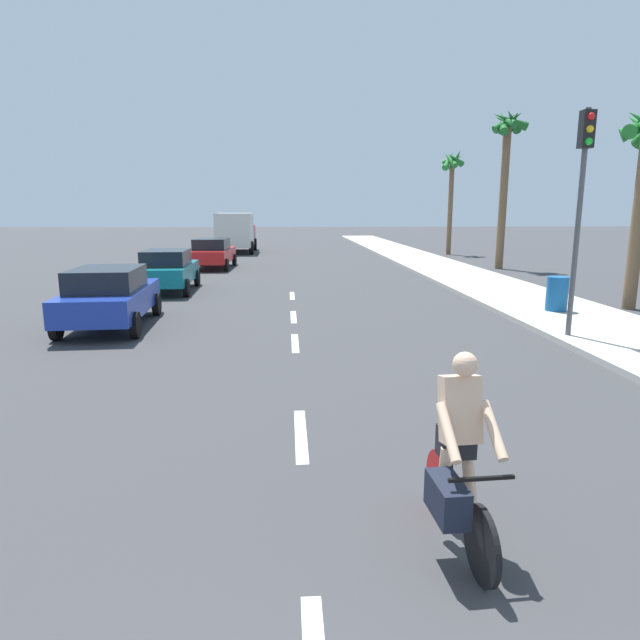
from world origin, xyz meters
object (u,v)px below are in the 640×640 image
(palm_tree_far, at_px, (507,148))
(cyclist, at_px, (457,462))
(parked_car_blue, at_px, (110,295))
(palm_tree_distant, at_px, (452,174))
(delivery_truck, at_px, (236,231))
(parked_car_teal, at_px, (168,269))
(parked_car_red, at_px, (212,252))
(trash_bin_far, at_px, (557,294))
(traffic_signal, at_px, (582,183))

(palm_tree_far, bearing_deg, cyclist, -112.13)
(parked_car_blue, bearing_deg, palm_tree_distant, 52.24)
(delivery_truck, bearing_deg, palm_tree_far, -39.37)
(parked_car_teal, relative_size, delivery_truck, 0.67)
(cyclist, xyz_separation_m, parked_car_red, (-5.40, 24.60, 0.01))
(delivery_truck, distance_m, trash_bin_far, 27.32)
(palm_tree_far, bearing_deg, palm_tree_distant, 89.59)
(cyclist, bearing_deg, trash_bin_far, -123.81)
(palm_tree_far, distance_m, traffic_signal, 16.62)
(parked_car_blue, relative_size, traffic_signal, 0.85)
(parked_car_blue, distance_m, parked_car_teal, 6.36)
(traffic_signal, height_order, trash_bin_far, traffic_signal)
(cyclist, height_order, parked_car_teal, cyclist)
(palm_tree_far, distance_m, trash_bin_far, 14.20)
(cyclist, relative_size, delivery_truck, 0.29)
(palm_tree_far, bearing_deg, parked_car_teal, -155.02)
(parked_car_teal, xyz_separation_m, delivery_truck, (0.80, 19.31, 0.67))
(parked_car_red, distance_m, trash_bin_far, 18.09)
(parked_car_red, xyz_separation_m, palm_tree_far, (14.97, -1.06, 5.26))
(palm_tree_far, bearing_deg, delivery_truck, 140.67)
(cyclist, xyz_separation_m, traffic_signal, (5.09, 7.72, 2.78))
(traffic_signal, bearing_deg, palm_tree_far, 74.16)
(cyclist, height_order, palm_tree_far, palm_tree_far)
(parked_car_red, xyz_separation_m, palm_tree_distant, (15.04, 8.32, 4.57))
(traffic_signal, bearing_deg, parked_car_blue, 168.80)
(parked_car_red, bearing_deg, palm_tree_distant, 31.22)
(parked_car_red, relative_size, palm_tree_distant, 0.62)
(parked_car_teal, xyz_separation_m, palm_tree_distant, (15.60, 16.63, 4.57))
(palm_tree_far, xyz_separation_m, trash_bin_far, (-3.25, -12.71, -5.46))
(cyclist, xyz_separation_m, delivery_truck, (-5.16, 35.60, 0.67))
(parked_car_blue, bearing_deg, cyclist, -61.72)
(cyclist, height_order, palm_tree_distant, palm_tree_distant)
(cyclist, height_order, traffic_signal, traffic_signal)
(parked_car_teal, distance_m, traffic_signal, 14.26)
(parked_car_teal, height_order, palm_tree_distant, palm_tree_distant)
(palm_tree_distant, bearing_deg, traffic_signal, -100.24)
(parked_car_blue, distance_m, parked_car_red, 14.68)
(parked_car_blue, distance_m, trash_bin_far, 12.48)
(parked_car_blue, relative_size, delivery_truck, 0.71)
(cyclist, distance_m, parked_car_teal, 17.35)
(parked_car_teal, height_order, trash_bin_far, parked_car_teal)
(parked_car_teal, bearing_deg, palm_tree_distant, 45.35)
(traffic_signal, bearing_deg, parked_car_teal, 142.18)
(cyclist, distance_m, trash_bin_far, 12.54)
(palm_tree_far, relative_size, palm_tree_distant, 1.14)
(cyclist, distance_m, parked_car_red, 25.18)
(parked_car_blue, bearing_deg, palm_tree_far, 37.58)
(delivery_truck, distance_m, traffic_signal, 29.78)
(cyclist, relative_size, palm_tree_far, 0.22)
(trash_bin_far, bearing_deg, delivery_truck, 114.87)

